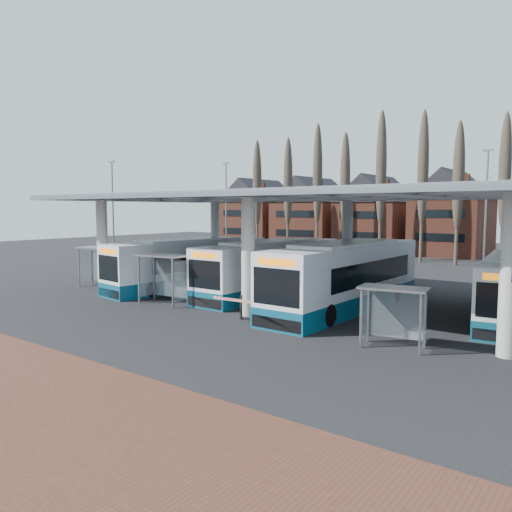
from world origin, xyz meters
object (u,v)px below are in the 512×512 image
Objects in this scene: shelter_0 at (100,258)px; shelter_2 at (394,303)px; bus_1 at (272,269)px; bus_2 at (347,277)px; shelter_1 at (165,268)px; bus_0 at (191,265)px.

shelter_0 is 1.15× the size of shelter_2.
shelter_2 is (10.93, -7.28, 0.13)m from bus_1.
bus_2 is 10.27m from shelter_1.
bus_0 is 5.81m from shelter_1.
shelter_0 is at bearing 164.78° from shelter_2.
shelter_1 is (8.43, -1.70, 0.06)m from shelter_0.
bus_0 is at bearing 116.40° from shelter_1.
bus_0 is at bearing -166.83° from bus_1.
bus_2 is 4.15× the size of shelter_0.
bus_0 is 3.95× the size of shelter_1.
bus_1 is at bearing 166.74° from bus_2.
shelter_1 is 14.01m from shelter_2.
shelter_2 is at bearing -33.03° from bus_1.
shelter_1 is at bearing 167.65° from shelter_2.
bus_1 is 4.50× the size of shelter_2.
bus_0 is 6.49m from shelter_0.
bus_2 reaches higher than shelter_0.
shelter_2 is at bearing -11.54° from bus_0.
shelter_2 is at bearing -48.92° from bus_2.
bus_0 reaches higher than shelter_0.
bus_0 is 6.06m from bus_1.
shelter_1 reaches higher than shelter_2.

